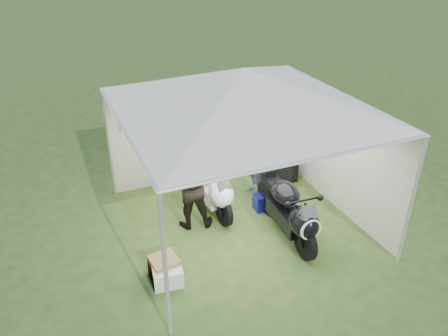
{
  "coord_description": "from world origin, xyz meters",
  "views": [
    {
      "loc": [
        -2.96,
        -6.15,
        4.9
      ],
      "look_at": [
        -0.21,
        0.35,
        1.06
      ],
      "focal_mm": 35.0,
      "sensor_mm": 36.0,
      "label": 1
    }
  ],
  "objects": [
    {
      "name": "crate_1",
      "position": [
        -1.75,
        -0.87,
        0.19
      ],
      "size": [
        0.48,
        0.48,
        0.37
      ],
      "primitive_type": "cube",
      "rotation": [
        0.0,
        0.0,
        0.15
      ],
      "color": "olive",
      "rests_on": "ground"
    },
    {
      "name": "crate_0",
      "position": [
        -1.75,
        -1.04,
        0.15
      ],
      "size": [
        0.5,
        0.41,
        0.31
      ],
      "primitive_type": "cube",
      "rotation": [
        0.0,
        0.0,
        -0.14
      ],
      "color": "silver",
      "rests_on": "ground"
    },
    {
      "name": "motorcycle_white",
      "position": [
        -0.37,
        0.68,
        0.55
      ],
      "size": [
        0.54,
        2.0,
        0.98
      ],
      "rotation": [
        0.0,
        0.0,
        0.08
      ],
      "color": "black",
      "rests_on": "ground"
    },
    {
      "name": "canopy_tent",
      "position": [
        -0.0,
        0.03,
        2.58
      ],
      "size": [
        5.66,
        5.66,
        3.0
      ],
      "color": "silver",
      "rests_on": "ground"
    },
    {
      "name": "paddock_stand",
      "position": [
        0.65,
        0.26,
        0.16
      ],
      "size": [
        0.45,
        0.29,
        0.33
      ],
      "primitive_type": "cube",
      "rotation": [
        0.0,
        0.0,
        -0.05
      ],
      "color": "#1F21CB",
      "rests_on": "ground"
    },
    {
      "name": "motorcycle_black",
      "position": [
        0.6,
        -0.7,
        0.58
      ],
      "size": [
        0.54,
        2.12,
        1.04
      ],
      "rotation": [
        0.0,
        0.0,
        -0.05
      ],
      "color": "black",
      "rests_on": "ground"
    },
    {
      "name": "equipment_box",
      "position": [
        1.59,
        1.11,
        0.23
      ],
      "size": [
        0.49,
        0.41,
        0.46
      ],
      "primitive_type": "cube",
      "rotation": [
        0.0,
        0.0,
        -0.09
      ],
      "color": "black",
      "rests_on": "ground"
    },
    {
      "name": "ground",
      "position": [
        0.0,
        0.0,
        0.0
      ],
      "size": [
        80.0,
        80.0,
        0.0
      ],
      "primitive_type": "plane",
      "color": "#30471C",
      "rests_on": "ground"
    },
    {
      "name": "person_dark_jacket",
      "position": [
        -0.89,
        0.33,
        0.84
      ],
      "size": [
        0.94,
        0.81,
        1.68
      ],
      "primitive_type": "imported",
      "rotation": [
        0.0,
        0.0,
        2.91
      ],
      "color": "black",
      "rests_on": "ground"
    },
    {
      "name": "person_blue_jacket",
      "position": [
        0.68,
        0.81,
        0.97
      ],
      "size": [
        0.5,
        0.73,
        1.93
      ],
      "primitive_type": "imported",
      "rotation": [
        0.0,
        0.0,
        -1.62
      ],
      "color": "slate",
      "rests_on": "ground"
    }
  ]
}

